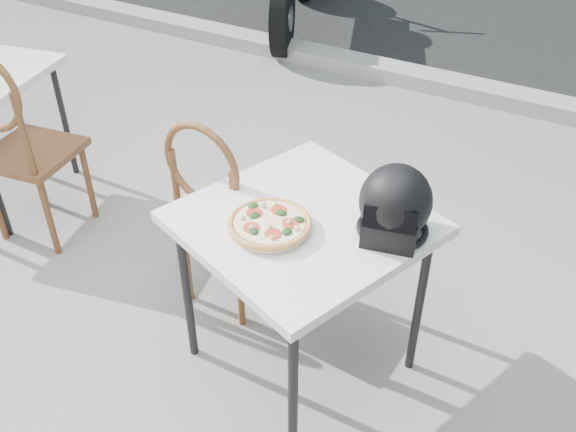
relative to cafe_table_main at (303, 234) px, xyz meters
The scene contains 8 objects.
ground 0.93m from the cafe_table_main, behind, with size 80.00×80.00×0.00m, color gray.
curb 3.14m from the cafe_table_main, 100.86° to the left, with size 30.00×0.25×0.12m, color #9C9992.
cafe_table_main is the anchor object (origin of this frame).
plate 0.16m from the cafe_table_main, 122.33° to the right, with size 0.38×0.38×0.02m.
pizza 0.18m from the cafe_table_main, 122.37° to the right, with size 0.37×0.37×0.04m.
helmet 0.39m from the cafe_table_main, 14.58° to the left, with size 0.32×0.33×0.28m.
cafe_chair_main 0.55m from the cafe_table_main, 163.17° to the left, with size 0.43×0.43×1.05m.
cafe_chair_side 1.72m from the cafe_table_main, behind, with size 0.51×0.51×1.17m.
Camera 1 is at (1.48, -1.75, 2.28)m, focal length 40.00 mm.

